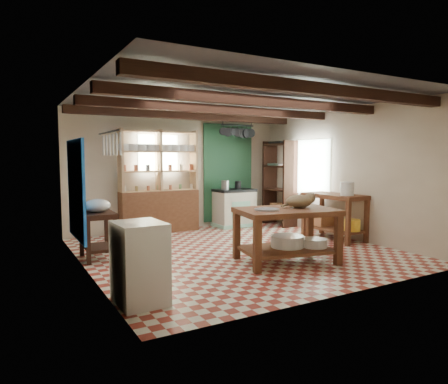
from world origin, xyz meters
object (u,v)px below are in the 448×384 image
white_cabinet (140,263)px  work_table (286,235)px  prep_table (98,235)px  cat (299,201)px  right_counter (334,217)px  stove (234,208)px

white_cabinet → work_table: bearing=11.1°
work_table → prep_table: bearing=157.6°
prep_table → cat: cat is taller
cat → prep_table: bearing=150.2°
work_table → prep_table: work_table is taller
work_table → white_cabinet: size_ratio=1.61×
work_table → white_cabinet: white_cabinet is taller
prep_table → cat: bearing=-29.9°
work_table → right_counter: bearing=36.1°
stove → prep_table: size_ratio=1.20×
stove → right_counter: 2.43m
right_counter → prep_table: bearing=167.5°
stove → white_cabinet: size_ratio=0.99×
white_cabinet → cat: size_ratio=2.01×
white_cabinet → stove: bearing=44.9°
white_cabinet → right_counter: bearing=16.4°
prep_table → white_cabinet: 2.23m
work_table → stove: bearing=84.1°
white_cabinet → cat: bearing=9.9°
stove → white_cabinet: bearing=-134.0°
work_table → right_counter: (1.89, 0.89, 0.04)m
right_counter → white_cabinet: bearing=-164.2°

